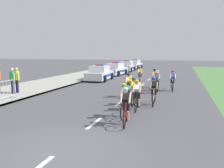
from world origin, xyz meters
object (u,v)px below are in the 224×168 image
spectator_closest (17,78)px  cyclist_third (137,94)px  cyclist_fourth (135,90)px  crowd_barrier_middle (0,91)px  cyclist_sixth (129,85)px  police_car_second (115,70)px  cyclist_ninth (157,80)px  police_car_nearest (100,74)px  police_car_furthest (135,65)px  cyclist_seventh (156,82)px  cyclist_second (125,99)px  cyclist_lead (126,105)px  cyclist_eighth (173,80)px  spectator_back (12,79)px  cyclist_eleventh (140,75)px  cyclist_fifth (154,91)px  cyclist_tenth (155,78)px  police_car_third (127,67)px

spectator_closest → cyclist_third: bearing=-14.0°
cyclist_fourth → crowd_barrier_middle: 7.47m
cyclist_sixth → police_car_second: 14.74m
cyclist_ninth → crowd_barrier_middle: 10.46m
police_car_nearest → police_car_furthest: (-0.00, 18.30, 0.00)m
cyclist_seventh → cyclist_second: bearing=-95.6°
cyclist_lead → cyclist_eighth: bearing=81.3°
cyclist_fourth → cyclist_eighth: size_ratio=1.00×
cyclist_second → spectator_back: bearing=159.1°
cyclist_third → police_car_nearest: 12.78m
cyclist_fourth → police_car_nearest: size_ratio=0.39×
cyclist_sixth → cyclist_eleventh: same height
cyclist_fifth → cyclist_seventh: (-0.26, 3.80, 0.00)m
cyclist_eleventh → police_car_second: (-4.26, 6.91, -0.11)m
cyclist_ninth → cyclist_fifth: bearing=-86.1°
cyclist_lead → police_car_nearest: size_ratio=0.38×
cyclist_sixth → cyclist_seventh: (1.51, 1.93, 0.00)m
cyclist_second → cyclist_fifth: same height
police_car_nearest → police_car_second: same height
cyclist_tenth → cyclist_second: bearing=-91.7°
police_car_furthest → spectator_back: 28.02m
cyclist_fourth → spectator_closest: size_ratio=1.03×
cyclist_lead → cyclist_seventh: bearing=87.3°
cyclist_fourth → cyclist_ninth: same height
cyclist_third → police_car_furthest: (-5.89, 29.63, -0.11)m
cyclist_ninth → cyclist_eighth: bearing=14.4°
cyclist_eighth → spectator_back: bearing=-154.2°
cyclist_third → cyclist_eighth: same height
police_car_nearest → spectator_closest: spectator_closest is taller
cyclist_third → cyclist_fifth: same height
cyclist_second → police_car_third: police_car_third is taller
police_car_third → crowd_barrier_middle: (-1.74, -23.94, -0.03)m
cyclist_sixth → cyclist_tenth: size_ratio=1.00×
cyclist_ninth → police_car_nearest: bearing=140.9°
cyclist_lead → spectator_closest: size_ratio=1.03×
police_car_nearest → cyclist_sixth: bearing=-59.4°
cyclist_fourth → crowd_barrier_middle: bearing=-167.8°
cyclist_ninth → police_car_furthest: size_ratio=0.38×
police_car_third → cyclist_fifth: bearing=-73.5°
cyclist_second → crowd_barrier_middle: cyclist_second is taller
cyclist_third → cyclist_eighth: bearing=77.9°
cyclist_seventh → cyclist_eleventh: (-2.03, 5.11, 0.00)m
cyclist_seventh → spectator_closest: bearing=-161.1°
police_car_second → cyclist_fourth: bearing=-71.0°
cyclist_fifth → spectator_closest: spectator_closest is taller
cyclist_seventh → police_car_furthest: (-6.29, 24.46, -0.11)m
cyclist_seventh → police_car_nearest: police_car_nearest is taller
cyclist_fifth → cyclist_sixth: size_ratio=1.00×
police_car_furthest → cyclist_second: bearing=-79.7°
cyclist_third → cyclist_fifth: bearing=64.5°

